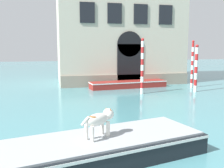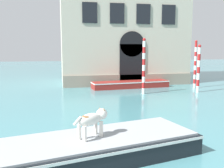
{
  "view_description": "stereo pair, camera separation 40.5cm",
  "coord_description": "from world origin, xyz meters",
  "px_view_note": "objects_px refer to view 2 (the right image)",
  "views": [
    {
      "loc": [
        -4.0,
        -0.7,
        3.27
      ],
      "look_at": [
        -0.7,
        13.37,
        1.2
      ],
      "focal_mm": 42.0,
      "sensor_mm": 36.0,
      "label": 1
    },
    {
      "loc": [
        -3.61,
        -0.78,
        3.27
      ],
      "look_at": [
        -0.7,
        13.37,
        1.2
      ],
      "focal_mm": 42.0,
      "sensor_mm": 36.0,
      "label": 2
    }
  ],
  "objects_px": {
    "boat_foreground": "(94,147)",
    "mooring_pole_0": "(198,68)",
    "boat_moored_near_palazzo": "(131,84)",
    "mooring_pole_2": "(144,66)",
    "dog_on_deck": "(93,119)",
    "mooring_pole_1": "(195,64)"
  },
  "relations": [
    {
      "from": "mooring_pole_0",
      "to": "dog_on_deck",
      "type": "bearing_deg",
      "value": -132.35
    },
    {
      "from": "boat_foreground",
      "to": "dog_on_deck",
      "type": "distance_m",
      "value": 0.84
    },
    {
      "from": "dog_on_deck",
      "to": "boat_moored_near_palazzo",
      "type": "xyz_separation_m",
      "value": [
        4.71,
        12.76,
        -0.91
      ]
    },
    {
      "from": "dog_on_deck",
      "to": "mooring_pole_2",
      "type": "relative_size",
      "value": 0.28
    },
    {
      "from": "dog_on_deck",
      "to": "boat_moored_near_palazzo",
      "type": "distance_m",
      "value": 13.64
    },
    {
      "from": "dog_on_deck",
      "to": "mooring_pole_1",
      "type": "distance_m",
      "value": 15.1
    },
    {
      "from": "boat_moored_near_palazzo",
      "to": "mooring_pole_2",
      "type": "height_order",
      "value": "mooring_pole_2"
    },
    {
      "from": "boat_foreground",
      "to": "boat_moored_near_palazzo",
      "type": "distance_m",
      "value": 13.57
    },
    {
      "from": "boat_foreground",
      "to": "mooring_pole_1",
      "type": "relative_size",
      "value": 1.75
    },
    {
      "from": "mooring_pole_0",
      "to": "mooring_pole_1",
      "type": "bearing_deg",
      "value": 67.49
    },
    {
      "from": "dog_on_deck",
      "to": "boat_foreground",
      "type": "bearing_deg",
      "value": -6.47
    },
    {
      "from": "mooring_pole_2",
      "to": "dog_on_deck",
      "type": "bearing_deg",
      "value": -116.06
    },
    {
      "from": "boat_foreground",
      "to": "boat_moored_near_palazzo",
      "type": "height_order",
      "value": "boat_foreground"
    },
    {
      "from": "boat_foreground",
      "to": "mooring_pole_0",
      "type": "bearing_deg",
      "value": 34.94
    },
    {
      "from": "boat_foreground",
      "to": "dog_on_deck",
      "type": "bearing_deg",
      "value": -165.16
    },
    {
      "from": "mooring_pole_0",
      "to": "mooring_pole_2",
      "type": "distance_m",
      "value": 4.06
    },
    {
      "from": "mooring_pole_2",
      "to": "boat_moored_near_palazzo",
      "type": "bearing_deg",
      "value": 92.36
    },
    {
      "from": "boat_foreground",
      "to": "mooring_pole_0",
      "type": "distance_m",
      "value": 13.21
    },
    {
      "from": "dog_on_deck",
      "to": "mooring_pole_1",
      "type": "xyz_separation_m",
      "value": [
        9.65,
        11.59,
        0.7
      ]
    },
    {
      "from": "mooring_pole_0",
      "to": "mooring_pole_1",
      "type": "distance_m",
      "value": 2.01
    },
    {
      "from": "dog_on_deck",
      "to": "mooring_pole_2",
      "type": "distance_m",
      "value": 11.02
    },
    {
      "from": "mooring_pole_0",
      "to": "mooring_pole_2",
      "type": "xyz_separation_m",
      "value": [
        -4.05,
        0.13,
        0.21
      ]
    }
  ]
}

